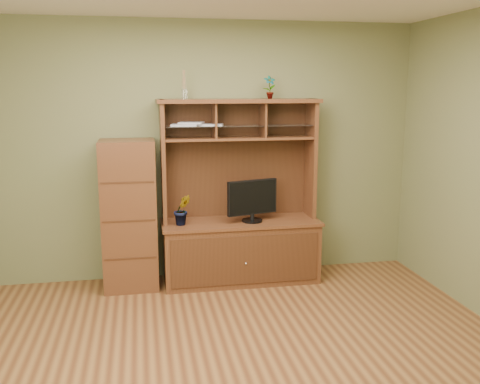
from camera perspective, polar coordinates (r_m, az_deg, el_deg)
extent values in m
cube|color=#573018|center=(4.20, 0.24, -17.78)|extent=(4.50, 4.00, 0.02)
cube|color=olive|center=(5.70, -3.56, 4.38)|extent=(4.50, 0.02, 2.70)
cube|color=olive|center=(1.86, 12.16, -10.18)|extent=(4.50, 0.02, 2.70)
cube|color=#472914|center=(5.67, 0.05, -6.41)|extent=(1.60, 0.55, 0.62)
cube|color=#341C0E|center=(5.41, 0.61, -7.29)|extent=(1.50, 0.01, 0.50)
sphere|color=silver|center=(5.40, 0.64, -7.65)|extent=(0.02, 0.02, 0.02)
cube|color=#472914|center=(5.58, 0.05, -3.22)|extent=(1.64, 0.59, 0.03)
cube|color=#472914|center=(5.47, -8.21, 3.20)|extent=(0.04, 0.35, 1.25)
cube|color=#472914|center=(5.74, 7.55, 3.60)|extent=(0.04, 0.35, 1.25)
cube|color=#341C0E|center=(5.71, -0.43, 3.66)|extent=(1.52, 0.02, 1.25)
cube|color=#472914|center=(5.50, -0.14, 9.69)|extent=(1.66, 0.40, 0.04)
cube|color=#472914|center=(5.53, -0.14, 5.75)|extent=(1.52, 0.32, 0.02)
cube|color=#472914|center=(5.47, -2.77, 7.64)|extent=(0.02, 0.31, 0.35)
cube|color=#472914|center=(5.56, 2.45, 7.70)|extent=(0.02, 0.31, 0.35)
cube|color=silver|center=(5.51, -0.12, 7.09)|extent=(1.50, 0.27, 0.01)
cylinder|color=black|center=(5.54, 1.31, -3.06)|extent=(0.21, 0.21, 0.02)
cylinder|color=black|center=(5.53, 1.31, -2.62)|extent=(0.04, 0.04, 0.07)
cube|color=black|center=(5.48, 1.32, -0.57)|extent=(0.54, 0.19, 0.36)
imported|color=#29571D|center=(5.40, -6.18, -1.90)|extent=(0.19, 0.17, 0.31)
imported|color=#2B5F21|center=(5.57, 3.18, 11.11)|extent=(0.13, 0.10, 0.24)
cylinder|color=silver|center=(5.43, -5.97, 10.37)|extent=(0.06, 0.06, 0.10)
cylinder|color=#A77A53|center=(5.43, -6.00, 11.88)|extent=(0.04, 0.04, 0.18)
cube|color=silver|center=(5.44, -5.95, 7.13)|extent=(0.29, 0.24, 0.02)
cube|color=silver|center=(5.45, -5.22, 7.36)|extent=(0.28, 0.25, 0.02)
cube|color=silver|center=(5.47, -3.17, 7.18)|extent=(0.29, 0.25, 0.02)
cube|color=#472914|center=(5.49, -11.72, -2.41)|extent=(0.54, 0.49, 1.51)
cube|color=#341C0E|center=(5.36, -11.60, -6.94)|extent=(0.50, 0.01, 0.02)
cube|color=#341C0E|center=(5.25, -11.76, -3.02)|extent=(0.50, 0.01, 0.01)
cube|color=#341C0E|center=(5.18, -11.93, 1.03)|extent=(0.50, 0.01, 0.02)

